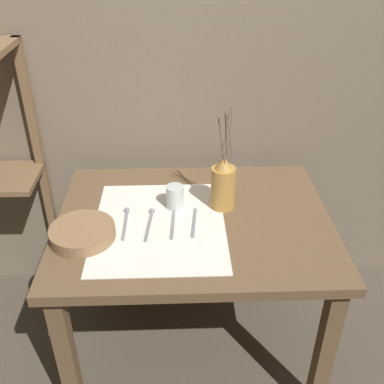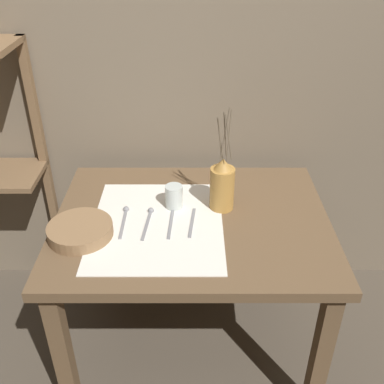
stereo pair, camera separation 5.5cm
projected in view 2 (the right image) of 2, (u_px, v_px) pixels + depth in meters
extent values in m
plane|color=brown|center=(193.00, 340.00, 2.11)|extent=(12.00, 12.00, 0.00)
cube|color=#7A6B56|center=(194.00, 53.00, 1.92)|extent=(7.00, 0.06, 2.40)
cube|color=brown|center=(194.00, 222.00, 1.75)|extent=(1.07, 0.82, 0.04)
cube|color=brown|center=(65.00, 355.00, 1.64)|extent=(0.06, 0.06, 0.66)
cube|color=brown|center=(322.00, 356.00, 1.64)|extent=(0.06, 0.06, 0.66)
cube|color=brown|center=(99.00, 238.00, 2.24)|extent=(0.06, 0.06, 0.66)
cube|color=brown|center=(288.00, 239.00, 2.23)|extent=(0.06, 0.06, 0.66)
cube|color=brown|center=(49.00, 173.00, 2.16)|extent=(0.04, 0.04, 1.29)
cube|color=white|center=(159.00, 224.00, 1.71)|extent=(0.49, 0.58, 0.00)
cylinder|color=#B7843D|center=(224.00, 189.00, 1.76)|extent=(0.10, 0.10, 0.18)
cone|color=#B7843D|center=(225.00, 164.00, 1.70)|extent=(0.07, 0.07, 0.04)
cylinder|color=brown|center=(231.00, 136.00, 1.63)|extent=(0.01, 0.03, 0.19)
cylinder|color=brown|center=(222.00, 139.00, 1.64)|extent=(0.02, 0.02, 0.17)
cylinder|color=brown|center=(227.00, 134.00, 1.64)|extent=(0.03, 0.02, 0.20)
cylinder|color=brown|center=(222.00, 138.00, 1.66)|extent=(0.03, 0.03, 0.16)
cylinder|color=brown|center=(227.00, 135.00, 1.65)|extent=(0.02, 0.04, 0.19)
cylinder|color=brown|center=(231.00, 138.00, 1.63)|extent=(0.03, 0.00, 0.18)
cylinder|color=#8E6B47|center=(82.00, 230.00, 1.64)|extent=(0.24, 0.24, 0.05)
cylinder|color=silver|center=(176.00, 196.00, 1.78)|extent=(0.07, 0.07, 0.09)
cube|color=gray|center=(125.00, 224.00, 1.70)|extent=(0.01, 0.19, 0.00)
sphere|color=gray|center=(128.00, 209.00, 1.78)|extent=(0.02, 0.02, 0.02)
cube|color=gray|center=(148.00, 225.00, 1.70)|extent=(0.03, 0.19, 0.00)
sphere|color=gray|center=(153.00, 210.00, 1.78)|extent=(0.02, 0.02, 0.02)
cube|color=gray|center=(172.00, 224.00, 1.70)|extent=(0.02, 0.19, 0.00)
cube|color=gray|center=(195.00, 223.00, 1.71)|extent=(0.03, 0.19, 0.00)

